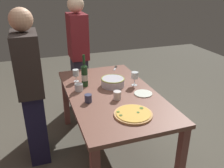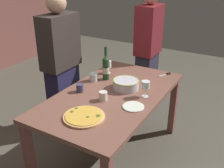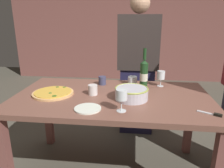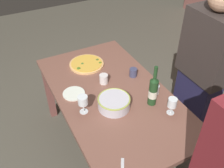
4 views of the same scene
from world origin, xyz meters
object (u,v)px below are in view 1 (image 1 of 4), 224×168
(side_plate, at_px, (143,94))
(pizza_knife, at_px, (115,68))
(cup_ceramic, at_px, (117,95))
(wine_glass_near_pizza, at_px, (135,76))
(wine_glass_by_bottle, at_px, (76,73))
(serving_bowl, at_px, (113,82))
(person_host, at_px, (79,56))
(wine_bottle, at_px, (85,75))
(pizza, at_px, (133,114))
(dining_table, at_px, (112,100))
(cup_amber, at_px, (88,98))
(person_guest_left, at_px, (31,90))
(cup_spare, at_px, (79,87))

(side_plate, height_order, pizza_knife, pizza_knife)
(cup_ceramic, distance_m, side_plate, 0.30)
(wine_glass_near_pizza, distance_m, wine_glass_by_bottle, 0.68)
(serving_bowl, height_order, wine_glass_by_bottle, wine_glass_by_bottle)
(serving_bowl, relative_size, side_plate, 1.38)
(person_host, bearing_deg, wine_bottle, -13.27)
(pizza, bearing_deg, serving_bowl, -3.38)
(serving_bowl, relative_size, wine_glass_by_bottle, 1.80)
(wine_glass_near_pizza, relative_size, cup_ceramic, 1.85)
(wine_glass_by_bottle, bearing_deg, person_host, -14.22)
(dining_table, relative_size, cup_ceramic, 18.96)
(serving_bowl, height_order, cup_amber, serving_bowl)
(wine_bottle, bearing_deg, person_host, -7.25)
(dining_table, relative_size, pizza, 4.73)
(dining_table, distance_m, serving_bowl, 0.22)
(dining_table, distance_m, person_guest_left, 0.84)
(cup_ceramic, height_order, person_guest_left, person_guest_left)
(dining_table, distance_m, wine_glass_by_bottle, 0.55)
(wine_glass_by_bottle, height_order, person_host, person_host)
(pizza, distance_m, wine_glass_near_pizza, 0.66)
(serving_bowl, xyz_separation_m, wine_glass_by_bottle, (0.26, 0.36, 0.05))
(side_plate, bearing_deg, wine_bottle, 52.66)
(cup_amber, relative_size, pizza_knife, 0.54)
(dining_table, relative_size, pizza_knife, 10.91)
(side_plate, bearing_deg, person_host, 18.15)
(pizza_knife, distance_m, person_host, 0.59)
(serving_bowl, xyz_separation_m, cup_spare, (-0.00, 0.38, -0.01))
(pizza, xyz_separation_m, cup_spare, (0.65, 0.34, 0.03))
(cup_ceramic, bearing_deg, serving_bowl, -12.34)
(wine_glass_near_pizza, bearing_deg, side_plate, 178.75)
(cup_ceramic, bearing_deg, side_plate, -85.82)
(pizza_knife, xyz_separation_m, person_guest_left, (-0.49, 1.09, 0.06))
(cup_ceramic, relative_size, side_plate, 0.45)
(cup_ceramic, relative_size, person_host, 0.05)
(person_host, bearing_deg, cup_ceramic, -0.96)
(wine_glass_by_bottle, bearing_deg, cup_amber, -178.94)
(wine_glass_by_bottle, height_order, person_guest_left, person_guest_left)
(side_plate, relative_size, person_host, 0.11)
(wine_glass_by_bottle, relative_size, cup_spare, 1.65)
(cup_spare, bearing_deg, wine_bottle, -41.96)
(pizza, bearing_deg, wine_glass_by_bottle, 19.46)
(cup_spare, bearing_deg, cup_amber, -173.50)
(cup_spare, bearing_deg, pizza_knife, -48.43)
(serving_bowl, relative_size, wine_glass_near_pizza, 1.67)
(serving_bowl, bearing_deg, dining_table, 157.85)
(dining_table, bearing_deg, person_host, 6.01)
(wine_glass_by_bottle, xyz_separation_m, person_guest_left, (-0.21, 0.50, -0.04))
(person_guest_left, bearing_deg, wine_bottle, 19.88)
(wine_glass_near_pizza, relative_size, wine_glass_by_bottle, 1.08)
(serving_bowl, relative_size, person_host, 0.16)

